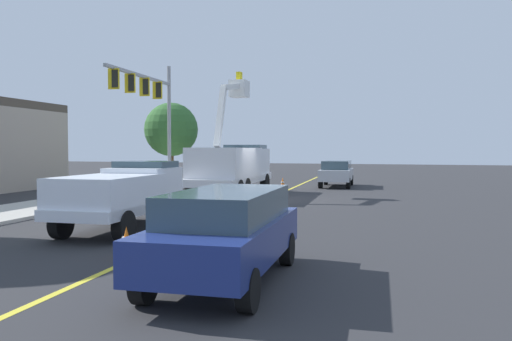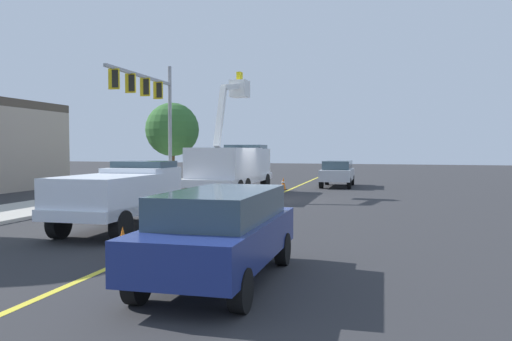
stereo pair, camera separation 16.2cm
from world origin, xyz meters
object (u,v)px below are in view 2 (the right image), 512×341
object	(u,v)px
traffic_cone_mid_rear	(258,193)
passing_minivan	(338,172)
traffic_cone_leading	(123,243)
traffic_cone_trailing	(283,184)
utility_bucket_truck	(233,165)
traffic_cone_mid_front	(220,207)
traffic_signal_mast	(151,100)
trailing_sedan	(221,229)
service_pickup_truck	(123,193)

from	to	relation	value
traffic_cone_mid_rear	passing_minivan	bearing A→B (deg)	-11.20
traffic_cone_leading	traffic_cone_mid_rear	bearing A→B (deg)	4.51
traffic_cone_trailing	traffic_cone_mid_rear	bearing A→B (deg)	-174.98
traffic_cone_mid_rear	traffic_cone_trailing	world-z (taller)	traffic_cone_mid_rear
utility_bucket_truck	traffic_cone_mid_rear	world-z (taller)	utility_bucket_truck
traffic_cone_mid_rear	traffic_cone_trailing	distance (m)	6.66
traffic_cone_mid_front	traffic_cone_mid_rear	xyz separation A→B (m)	(6.21, 0.63, -0.01)
traffic_signal_mast	trailing_sedan	bearing A→B (deg)	-146.46
trailing_sedan	traffic_cone_trailing	world-z (taller)	trailing_sedan
traffic_cone_leading	traffic_cone_trailing	world-z (taller)	traffic_cone_trailing
service_pickup_truck	traffic_cone_mid_front	world-z (taller)	service_pickup_truck
trailing_sedan	traffic_cone_mid_rear	distance (m)	14.54
utility_bucket_truck	service_pickup_truck	world-z (taller)	utility_bucket_truck
service_pickup_truck	traffic_cone_trailing	size ratio (longest dim) A/B	7.50
traffic_cone_trailing	service_pickup_truck	bearing A→B (deg)	177.64
utility_bucket_truck	traffic_cone_leading	size ratio (longest dim) A/B	11.57
trailing_sedan	traffic_cone_mid_front	xyz separation A→B (m)	(7.79, 3.24, -0.57)
traffic_cone_mid_front	traffic_signal_mast	size ratio (longest dim) A/B	0.11
traffic_cone_leading	traffic_signal_mast	world-z (taller)	traffic_signal_mast
traffic_cone_mid_rear	traffic_signal_mast	bearing A→B (deg)	68.97
utility_bucket_truck	traffic_cone_mid_front	size ratio (longest dim) A/B	10.14
traffic_cone_leading	traffic_cone_mid_rear	distance (m)	12.91
utility_bucket_truck	passing_minivan	size ratio (longest dim) A/B	1.70
utility_bucket_truck	service_pickup_truck	bearing A→B (deg)	-175.74
utility_bucket_truck	traffic_cone_trailing	distance (m)	4.85
service_pickup_truck	passing_minivan	distance (m)	20.02
trailing_sedan	traffic_signal_mast	xyz separation A→B (m)	(16.79, 11.13, 4.26)
traffic_cone_leading	traffic_signal_mast	distance (m)	18.37
passing_minivan	traffic_cone_mid_rear	bearing A→B (deg)	168.80
service_pickup_truck	trailing_sedan	xyz separation A→B (m)	(-4.61, -5.11, -0.15)
traffic_cone_leading	traffic_cone_trailing	bearing A→B (deg)	4.68
traffic_cone_mid_rear	traffic_cone_trailing	bearing A→B (deg)	5.02
trailing_sedan	traffic_cone_trailing	size ratio (longest dim) A/B	6.44
service_pickup_truck	traffic_signal_mast	distance (m)	14.20
passing_minivan	traffic_cone_leading	size ratio (longest dim) A/B	6.81
traffic_cone_leading	traffic_signal_mast	size ratio (longest dim) A/B	0.10
utility_bucket_truck	service_pickup_truck	xyz separation A→B (m)	(-11.58, -0.86, -0.48)
utility_bucket_truck	traffic_cone_mid_front	distance (m)	8.92
service_pickup_truck	traffic_signal_mast	bearing A→B (deg)	26.29
passing_minivan	trailing_sedan	xyz separation A→B (m)	(-24.36, -1.82, 0.00)
traffic_cone_trailing	traffic_signal_mast	bearing A→B (deg)	119.90
passing_minivan	traffic_cone_trailing	distance (m)	4.60
passing_minivan	traffic_cone_mid_rear	world-z (taller)	passing_minivan
trailing_sedan	traffic_cone_trailing	distance (m)	21.12
passing_minivan	traffic_signal_mast	xyz separation A→B (m)	(-7.57, 9.31, 4.26)
traffic_cone_mid_rear	traffic_cone_trailing	size ratio (longest dim) A/B	1.04
traffic_cone_trailing	traffic_signal_mast	size ratio (longest dim) A/B	0.10
traffic_cone_mid_front	traffic_cone_trailing	world-z (taller)	traffic_cone_mid_front
passing_minivan	service_pickup_truck	bearing A→B (deg)	170.53
traffic_cone_leading	traffic_cone_trailing	distance (m)	19.57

